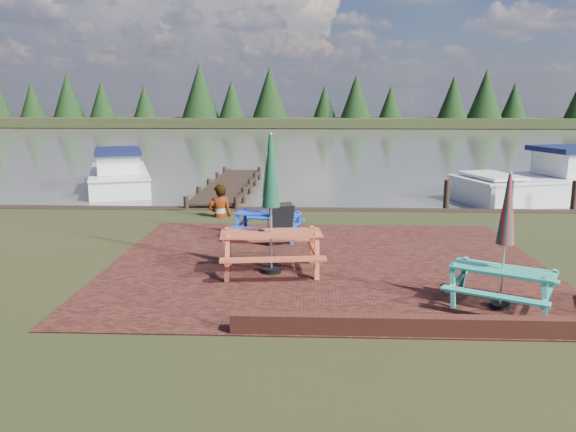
# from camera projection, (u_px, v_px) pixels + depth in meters

# --- Properties ---
(ground) EXTENTS (120.00, 120.00, 0.00)m
(ground) POSITION_uv_depth(u_px,v_px,m) (327.00, 279.00, 10.83)
(ground) COLOR black
(ground) RESTS_ON ground
(paving) EXTENTS (9.00, 7.50, 0.02)m
(paving) POSITION_uv_depth(u_px,v_px,m) (326.00, 264.00, 11.80)
(paving) COLOR black
(paving) RESTS_ON ground
(brick_wall) EXTENTS (6.21, 1.79, 0.30)m
(brick_wall) POSITION_uv_depth(u_px,v_px,m) (476.00, 322.00, 8.34)
(brick_wall) COLOR #4C1E16
(brick_wall) RESTS_ON ground
(water) EXTENTS (120.00, 60.00, 0.02)m
(water) POSITION_uv_depth(u_px,v_px,m) (316.00, 141.00, 47.03)
(water) COLOR #48463D
(water) RESTS_ON ground
(far_treeline) EXTENTS (120.00, 10.00, 8.10)m
(far_treeline) POSITION_uv_depth(u_px,v_px,m) (315.00, 101.00, 74.74)
(far_treeline) COLOR black
(far_treeline) RESTS_ON ground
(picnic_table_teal) EXTENTS (2.11, 2.04, 2.25)m
(picnic_table_teal) POSITION_uv_depth(u_px,v_px,m) (503.00, 262.00, 9.15)
(picnic_table_teal) COLOR teal
(picnic_table_teal) RESTS_ON ground
(picnic_table_red) EXTENTS (2.17, 1.98, 2.75)m
(picnic_table_red) POSITION_uv_depth(u_px,v_px,m) (271.00, 226.00, 11.01)
(picnic_table_red) COLOR #AC472C
(picnic_table_red) RESTS_ON ground
(picnic_table_blue) EXTENTS (1.83, 1.69, 2.20)m
(picnic_table_blue) POSITION_uv_depth(u_px,v_px,m) (268.00, 209.00, 13.75)
(picnic_table_blue) COLOR #193CC0
(picnic_table_blue) RESTS_ON ground
(chalkboard) EXTENTS (0.64, 0.83, 0.97)m
(chalkboard) POSITION_uv_depth(u_px,v_px,m) (282.00, 224.00, 13.32)
(chalkboard) COLOR black
(chalkboard) RESTS_ON ground
(jetty) EXTENTS (1.76, 9.08, 1.00)m
(jetty) POSITION_uv_depth(u_px,v_px,m) (230.00, 185.00, 21.98)
(jetty) COLOR black
(jetty) RESTS_ON ground
(boat_jetty) EXTENTS (4.19, 6.75, 1.85)m
(boat_jetty) POSITION_uv_depth(u_px,v_px,m) (119.00, 176.00, 22.85)
(boat_jetty) COLOR silver
(boat_jetty) RESTS_ON ground
(boat_near) EXTENTS (8.33, 4.90, 2.13)m
(boat_near) POSITION_uv_depth(u_px,v_px,m) (567.00, 183.00, 20.38)
(boat_near) COLOR silver
(boat_near) RESTS_ON ground
(person) EXTENTS (0.81, 0.64, 1.93)m
(person) POSITION_uv_depth(u_px,v_px,m) (219.00, 185.00, 16.36)
(person) COLOR gray
(person) RESTS_ON ground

